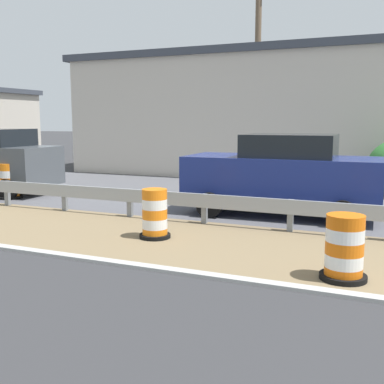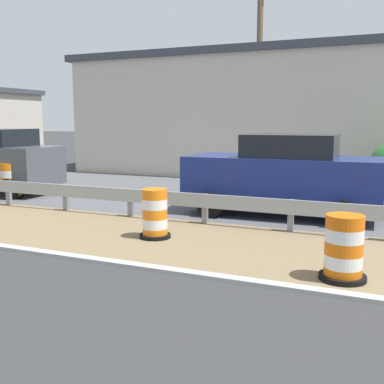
{
  "view_description": "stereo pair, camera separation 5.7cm",
  "coord_description": "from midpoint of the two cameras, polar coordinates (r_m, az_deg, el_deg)",
  "views": [
    {
      "loc": [
        -7.74,
        4.95,
        2.38
      ],
      "look_at": [
        0.45,
        8.45,
        1.02
      ],
      "focal_mm": 43.65,
      "sensor_mm": 36.0,
      "label": 1
    },
    {
      "loc": [
        -7.71,
        4.9,
        2.38
      ],
      "look_at": [
        0.45,
        8.45,
        1.02
      ],
      "focal_mm": 43.65,
      "sensor_mm": 36.0,
      "label": 2
    }
  ],
  "objects": [
    {
      "name": "traffic_barrel_mid",
      "position": [
        15.46,
        -21.18,
        1.1
      ],
      "size": [
        0.74,
        0.74,
        1.09
      ],
      "color": "orange",
      "rests_on": "ground"
    },
    {
      "name": "traffic_barrel_nearest",
      "position": [
        7.41,
        18.25,
        -6.87
      ],
      "size": [
        0.71,
        0.71,
        1.0
      ],
      "color": "orange",
      "rests_on": "ground"
    },
    {
      "name": "utility_pole_near",
      "position": [
        19.16,
        8.3,
        15.14
      ],
      "size": [
        0.24,
        1.8,
        8.8
      ],
      "color": "brown",
      "rests_on": "ground"
    },
    {
      "name": "traffic_barrel_close",
      "position": [
        9.56,
        -4.38,
        -2.94
      ],
      "size": [
        0.64,
        0.64,
        1.01
      ],
      "color": "orange",
      "rests_on": "ground"
    },
    {
      "name": "roadside_shop_near",
      "position": [
        22.51,
        6.79,
        9.39
      ],
      "size": [
        7.63,
        14.99,
        5.33
      ],
      "color": "beige",
      "rests_on": "ground"
    },
    {
      "name": "car_trailing_far_lane",
      "position": [
        11.94,
        11.24,
        2.03
      ],
      "size": [
        2.24,
        4.82,
        2.05
      ],
      "rotation": [
        0.0,
        0.0,
        1.6
      ],
      "color": "navy",
      "rests_on": "ground"
    }
  ]
}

